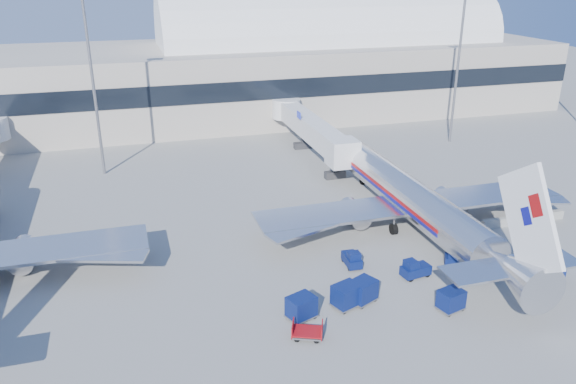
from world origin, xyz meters
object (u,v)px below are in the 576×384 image
object	(u,v)px
cart_train_c	(301,307)
barrier_near	(495,223)
ramp_worker	(555,271)
mast_west	(90,56)
tug_left	(352,259)
jetbridge_near	(308,126)
cart_train_b	(346,295)
cart_open_red	(308,333)
airliner_main	(414,200)
barrier_far	(550,215)
cart_solo_far	(551,269)
cart_train_a	(363,290)
tug_right	(459,259)
barrier_mid	(523,219)
cart_solo_near	(451,300)
tug_lead	(415,269)
mast_east	(461,41)

from	to	relation	value
cart_train_c	barrier_near	bearing A→B (deg)	0.88
ramp_worker	mast_west	bearing A→B (deg)	10.92
tug_left	cart_train_c	bearing A→B (deg)	135.99
tug_left	jetbridge_near	bearing A→B (deg)	-8.89
cart_train_b	cart_open_red	xyz separation A→B (m)	(-4.10, -2.88, -0.59)
cart_open_red	airliner_main	bearing A→B (deg)	64.77
barrier_far	ramp_worker	size ratio (longest dim) A/B	1.63
mast_west	cart_open_red	bearing A→B (deg)	-70.68
barrier_near	cart_solo_far	xyz separation A→B (m)	(-1.98, -10.17, 0.56)
barrier_near	cart_train_c	distance (m)	25.57
cart_train_a	cart_solo_far	distance (m)	16.50
airliner_main	barrier_near	size ratio (longest dim) A/B	12.42
tug_right	mast_west	bearing A→B (deg)	159.48
mast_west	barrier_far	size ratio (longest dim) A/B	7.53
barrier_mid	cart_train_b	world-z (taller)	cart_train_b
tug_left	cart_solo_near	world-z (taller)	cart_solo_near
barrier_near	tug_right	distance (m)	10.18
tug_right	cart_solo_far	xyz separation A→B (m)	(6.17, -4.08, 0.25)
tug_lead	ramp_worker	bearing A→B (deg)	-28.77
mast_east	cart_train_b	bearing A→B (deg)	-130.73
cart_train_c	cart_solo_far	bearing A→B (deg)	-22.69
barrier_mid	airliner_main	bearing A→B (deg)	167.50
airliner_main	barrier_near	xyz separation A→B (m)	(8.00, -2.51, -2.48)
tug_lead	mast_east	bearing A→B (deg)	45.51
mast_east	tug_left	size ratio (longest dim) A/B	9.28
barrier_near	barrier_far	xyz separation A→B (m)	(6.60, 0.00, 0.00)
tug_lead	airliner_main	bearing A→B (deg)	53.76
mast_east	cart_solo_far	bearing A→B (deg)	-110.11
cart_train_a	barrier_far	bearing A→B (deg)	-6.01
mast_west	cart_solo_near	size ratio (longest dim) A/B	10.08
barrier_mid	cart_train_b	size ratio (longest dim) A/B	1.17
cart_train_c	tug_right	bearing A→B (deg)	-8.52
cart_solo_far	mast_west	bearing A→B (deg)	162.80
airliner_main	cart_train_c	size ratio (longest dim) A/B	14.73
airliner_main	cart_train_b	size ratio (longest dim) A/B	14.49
airliner_main	ramp_worker	xyz separation A→B (m)	(6.24, -12.91, -2.01)
cart_train_b	ramp_worker	bearing A→B (deg)	-24.63
tug_right	airliner_main	bearing A→B (deg)	117.29
cart_train_b	cart_train_c	distance (m)	3.85
barrier_mid	ramp_worker	bearing A→B (deg)	-115.93
mast_east	cart_train_c	distance (m)	53.64
barrier_near	cart_solo_far	size ratio (longest dim) A/B	1.13
mast_west	cart_train_a	size ratio (longest dim) A/B	8.62
jetbridge_near	ramp_worker	distance (m)	40.27
tug_right	barrier_near	bearing A→B (deg)	65.07
mast_east	tug_right	world-z (taller)	mast_east
barrier_mid	cart_train_c	bearing A→B (deg)	-160.51
tug_left	cart_train_a	world-z (taller)	cart_train_a
tug_right	ramp_worker	xyz separation A→B (m)	(6.39, -4.31, 0.16)
barrier_mid	ramp_worker	xyz separation A→B (m)	(-5.06, -10.40, 0.47)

